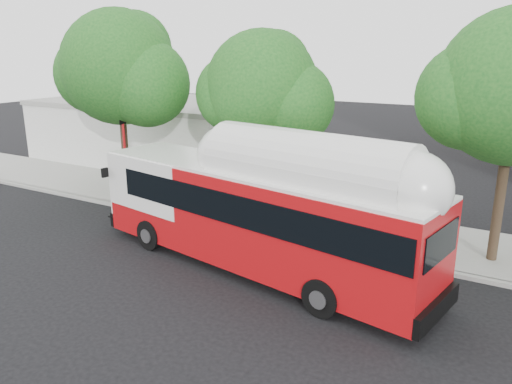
{
  "coord_description": "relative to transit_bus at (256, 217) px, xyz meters",
  "views": [
    {
      "loc": [
        9.91,
        -13.59,
        7.73
      ],
      "look_at": [
        0.42,
        3.0,
        2.23
      ],
      "focal_mm": 35.0,
      "sensor_mm": 36.0,
      "label": 1
    }
  ],
  "objects": [
    {
      "name": "ground",
      "position": [
        -1.59,
        -0.97,
        -1.98
      ],
      "size": [
        120.0,
        120.0,
        0.0
      ],
      "primitive_type": "plane",
      "color": "black",
      "rests_on": "ground"
    },
    {
      "name": "signal_pole",
      "position": [
        -9.67,
        3.58,
        0.27
      ],
      "size": [
        0.12,
        0.42,
        4.39
      ],
      "color": "red",
      "rests_on": "ground"
    },
    {
      "name": "red_curb_segment",
      "position": [
        -4.59,
        2.93,
        -1.9
      ],
      "size": [
        10.0,
        0.32,
        0.16
      ],
      "primitive_type": "cube",
      "color": "maroon",
      "rests_on": "ground"
    },
    {
      "name": "street_tree_mid",
      "position": [
        -2.18,
        5.09,
        3.93
      ],
      "size": [
        5.75,
        5.0,
        8.62
      ],
      "color": "#2D2116",
      "rests_on": "ground"
    },
    {
      "name": "curb_strip",
      "position": [
        -1.59,
        2.93,
        -1.9
      ],
      "size": [
        60.0,
        0.3,
        0.15
      ],
      "primitive_type": "cube",
      "color": "gray",
      "rests_on": "ground"
    },
    {
      "name": "sidewalk",
      "position": [
        -1.59,
        5.53,
        -1.9
      ],
      "size": [
        60.0,
        5.0,
        0.15
      ],
      "primitive_type": "cube",
      "color": "gray",
      "rests_on": "ground"
    },
    {
      "name": "street_tree_left",
      "position": [
        -10.12,
        4.59,
        4.63
      ],
      "size": [
        6.67,
        5.8,
        9.74
      ],
      "color": "#2D2116",
      "rests_on": "ground"
    },
    {
      "name": "transit_bus",
      "position": [
        0.0,
        0.0,
        0.0
      ],
      "size": [
        14.54,
        5.24,
        4.23
      ],
      "rotation": [
        0.0,
        0.0,
        -0.18
      ],
      "color": "#B10C10",
      "rests_on": "ground"
    },
    {
      "name": "low_commercial_bldg",
      "position": [
        -15.59,
        13.03,
        0.17
      ],
      "size": [
        16.2,
        10.2,
        4.25
      ],
      "color": "silver",
      "rests_on": "ground"
    }
  ]
}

